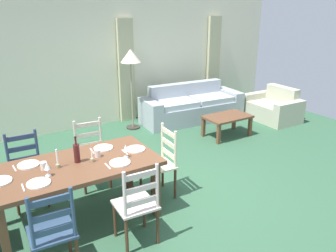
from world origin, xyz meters
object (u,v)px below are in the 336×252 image
object	(u,v)px
dining_chair_near_right	(137,205)
dining_chair_far_left	(26,170)
dining_chair_near_left	(53,232)
standing_lamp	(131,61)
wine_bottle	(77,153)
wine_glass_near_right	(126,149)
coffee_cup_primary	(98,153)
couch	(191,107)
armchair_upholstered	(274,108)
wine_glass_near_left	(47,166)
dining_chair_far_right	(92,154)
dining_table	(75,171)
coffee_table	(227,119)
coffee_cup_secondary	(44,166)
dining_chair_head_east	(161,162)

from	to	relation	value
dining_chair_near_right	dining_chair_far_left	world-z (taller)	same
dining_chair_near_left	standing_lamp	size ratio (longest dim) A/B	0.59
wine_bottle	wine_glass_near_right	distance (m)	0.56
coffee_cup_primary	couch	xyz separation A→B (m)	(3.07, 2.36, -0.50)
dining_chair_far_left	wine_bottle	world-z (taller)	wine_bottle
wine_glass_near_right	armchair_upholstered	size ratio (longest dim) A/B	0.14
wine_glass_near_left	dining_chair_far_left	bearing A→B (deg)	96.26
dining_chair_far_right	dining_chair_far_left	bearing A→B (deg)	-178.35
dining_table	coffee_table	xyz separation A→B (m)	(3.38, 1.20, -0.31)
coffee_cup_secondary	standing_lamp	distance (m)	3.52
coffee_table	armchair_upholstered	world-z (taller)	armchair_upholstered
dining_chair_near_left	dining_chair_far_left	distance (m)	1.47
wine_bottle	coffee_cup_secondary	xyz separation A→B (m)	(-0.37, 0.01, -0.07)
dining_chair_far_left	dining_chair_near_right	bearing A→B (deg)	-60.56
standing_lamp	wine_bottle	bearing A→B (deg)	-127.55
dining_chair_near_right	dining_chair_near_left	bearing A→B (deg)	179.95
armchair_upholstered	standing_lamp	bearing A→B (deg)	158.79
coffee_table	armchair_upholstered	distance (m)	1.63
dining_chair_far_right	dining_chair_head_east	bearing A→B (deg)	-47.63
dining_table	armchair_upholstered	bearing A→B (deg)	16.23
wine_glass_near_right	wine_bottle	bearing A→B (deg)	161.99
dining_chair_near_right	coffee_table	size ratio (longest dim) A/B	1.07
dining_chair_far_left	wine_bottle	xyz separation A→B (m)	(0.47, -0.69, 0.39)
coffee_cup_primary	standing_lamp	world-z (taller)	standing_lamp
dining_chair_near_left	dining_chair_head_east	bearing A→B (deg)	24.55
dining_chair_near_left	standing_lamp	bearing A→B (deg)	53.33
dining_chair_near_right	couch	size ratio (longest dim) A/B	0.41
dining_chair_near_left	armchair_upholstered	bearing A→B (deg)	21.85
dining_chair_near_left	dining_chair_far_left	xyz separation A→B (m)	(0.05, 1.47, 0.00)
wine_glass_near_right	coffee_table	distance (m)	3.14
dining_chair_far_right	wine_glass_near_right	size ratio (longest dim) A/B	5.96
dining_chair_far_right	standing_lamp	size ratio (longest dim) A/B	0.59
wine_glass_near_left	coffee_cup_primary	size ratio (longest dim) A/B	1.79
couch	standing_lamp	size ratio (longest dim) A/B	1.42
dining_chair_near_right	dining_chair_far_right	world-z (taller)	same
dining_chair_far_left	armchair_upholstered	bearing A→B (deg)	7.57
dining_table	dining_chair_far_left	distance (m)	0.86
wine_bottle	wine_glass_near_right	bearing A→B (deg)	-18.01
dining_chair_head_east	wine_glass_near_right	size ratio (longest dim) A/B	5.96
coffee_cup_secondary	armchair_upholstered	size ratio (longest dim) A/B	0.08
dining_table	coffee_cup_secondary	distance (m)	0.36
dining_chair_near_left	coffee_cup_secondary	distance (m)	0.86
dining_chair_head_east	armchair_upholstered	xyz separation A→B (m)	(3.84, 1.45, -0.23)
dining_chair_near_right	wine_glass_near_left	world-z (taller)	dining_chair_near_right
dining_table	wine_glass_near_left	bearing A→B (deg)	-159.39
dining_chair_near_left	coffee_cup_primary	world-z (taller)	dining_chair_near_left
dining_chair_head_east	dining_chair_far_left	bearing A→B (deg)	155.03
wine_glass_near_right	standing_lamp	distance (m)	3.14
dining_chair_far_left	coffee_cup_primary	distance (m)	1.04
wine_bottle	wine_glass_near_left	xyz separation A→B (m)	(-0.37, -0.16, -0.01)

